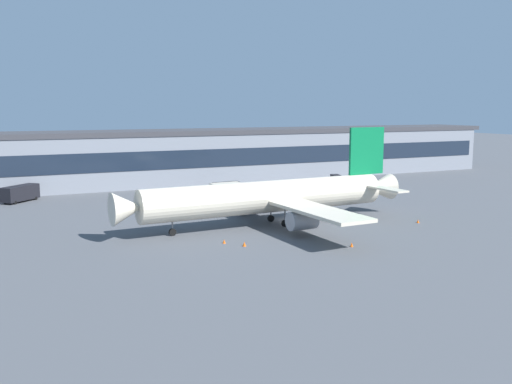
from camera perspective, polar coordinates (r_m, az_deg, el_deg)
The scene contains 10 objects.
ground_plane at distance 96.25m, azimuth 3.16°, elevation -2.84°, with size 600.00×600.00×0.00m, color #4C4F54.
terminal_building at distance 145.31m, azimuth -7.25°, elevation 3.68°, with size 188.19×17.88×13.56m.
airliner at distance 91.01m, azimuth 1.59°, elevation -0.46°, with size 51.31×43.71×15.72m.
belt_loader at distance 130.26m, azimuth -3.03°, elevation 0.68°, with size 6.47×2.30×1.95m.
fuel_truck at distance 124.03m, azimuth -22.98°, elevation -0.05°, with size 7.91×7.93×3.35m.
baggage_tug at distance 147.04m, azimuth 8.17°, elevation 1.48°, with size 2.98×4.03×1.85m.
traffic_cone_0 at distance 77.72m, azimuth -1.21°, elevation -5.36°, with size 0.51×0.51×0.64m, color #F2590C.
traffic_cone_1 at distance 97.18m, azimuth 16.28°, elevation -2.89°, with size 0.46×0.46×0.58m, color #F2590C.
traffic_cone_2 at distance 79.50m, azimuth -3.29°, elevation -5.09°, with size 0.45×0.45×0.56m, color #F2590C.
traffic_cone_3 at distance 78.58m, azimuth 9.79°, elevation -5.35°, with size 0.47×0.47×0.58m, color #F2590C.
Camera 1 is at (-45.39, -82.71, 19.05)m, focal length 38.99 mm.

